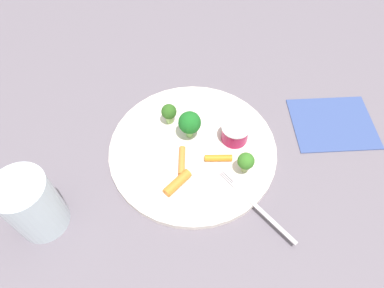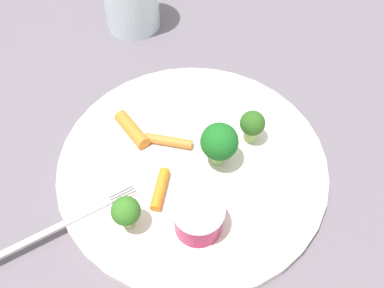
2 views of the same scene
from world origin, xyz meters
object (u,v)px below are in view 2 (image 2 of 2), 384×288
Objects in this scene: broccoli_floret_1 at (126,212)px; carrot_stick_2 at (132,129)px; broccoli_floret_0 at (219,142)px; carrot_stick_0 at (160,189)px; broccoli_floret_2 at (252,125)px; fork at (64,224)px; plate at (192,164)px; sauce_cup at (198,218)px; carrot_stick_1 at (168,141)px.

broccoli_floret_1 is 0.84× the size of carrot_stick_2.
broccoli_floret_0 reaches higher than broccoli_floret_1.
broccoli_floret_0 is 0.12m from broccoli_floret_1.
carrot_stick_0 is (-0.01, -0.05, -0.02)m from broccoli_floret_1.
broccoli_floret_2 is (-0.08, -0.15, -0.00)m from broccoli_floret_1.
broccoli_floret_0 reaches higher than fork.
sauce_cup is at bearing 115.85° from plate.
sauce_cup is 1.13× the size of broccoli_floret_1.
broccoli_floret_2 is (-0.02, -0.13, 0.01)m from sauce_cup.
sauce_cup is at bearing 82.64° from broccoli_floret_2.
plate is 0.05m from carrot_stick_0.
sauce_cup is 0.37× the size of fork.
broccoli_floret_2 is at bearing -129.40° from fork.
carrot_stick_2 reaches higher than plate.
carrot_stick_2 reaches higher than carrot_stick_1.
plate is at bearing -127.71° from fork.
carrot_stick_1 is at bearing -87.85° from broccoli_floret_1.
broccoli_floret_0 is 0.11m from carrot_stick_2.
broccoli_floret_1 is at bearing 20.89° from sauce_cup.
broccoli_floret_0 reaches higher than carrot_stick_0.
broccoli_floret_0 reaches higher than sauce_cup.
sauce_cup reaches higher than carrot_stick_1.
broccoli_floret_2 is at bearing -118.99° from broccoli_floret_0.
broccoli_floret_1 reaches higher than broccoli_floret_2.
carrot_stick_1 is (0.03, -0.01, 0.01)m from plate.
plate is 5.48× the size of carrot_stick_1.
plate is at bearing 47.17° from broccoli_floret_2.
carrot_stick_0 is 0.87× the size of carrot_stick_1.
carrot_stick_1 is (0.06, -0.00, -0.03)m from broccoli_floret_0.
sauce_cup is 0.14m from carrot_stick_2.
fork is at bearing 66.42° from carrot_stick_1.
fork is (0.06, 0.13, -0.00)m from carrot_stick_1.
broccoli_floret_1 reaches higher than carrot_stick_0.
broccoli_floret_0 is 0.07m from carrot_stick_1.
carrot_stick_2 reaches higher than fork.
fork is at bearing 21.08° from sauce_cup.
carrot_stick_1 is at bearing -1.83° from broccoli_floret_0.
sauce_cup is 0.92× the size of carrot_stick_1.
broccoli_floret_2 is 0.13m from carrot_stick_0.
carrot_stick_0 reaches higher than fork.
carrot_stick_2 is (0.11, -0.00, -0.03)m from broccoli_floret_0.
carrot_stick_2 reaches higher than carrot_stick_0.
broccoli_floret_1 is at bearing 114.95° from carrot_stick_2.
plate is 0.08m from sauce_cup.
carrot_stick_1 reaches higher than plate.
carrot_stick_0 is (0.04, 0.06, -0.03)m from broccoli_floret_0.
broccoli_floret_1 reaches higher than sauce_cup.
broccoli_floret_2 is 0.31× the size of fork.
broccoli_floret_1 is 0.94× the size of carrot_stick_0.
fork is (0.13, 0.05, -0.02)m from sauce_cup.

